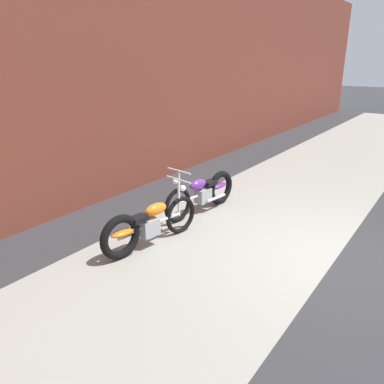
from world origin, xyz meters
The scene contains 5 objects.
ground_plane centered at (0.00, 0.00, 0.00)m, with size 80.00×80.00×0.00m, color #2D2D30.
sidewalk_slab centered at (0.00, 1.75, 0.00)m, with size 36.00×3.50×0.01m, color gray.
brick_building_wall centered at (0.00, 5.20, 2.87)m, with size 36.00×0.50×5.73m, color brown.
motorcycle_orange centered at (-1.46, 2.69, 0.40)m, with size 2.00×0.65×1.03m.
motorcycle_purple centered at (0.48, 2.80, 0.40)m, with size 2.00×0.62×1.03m.
Camera 1 is at (-5.62, -1.21, 2.99)m, focal length 35.53 mm.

